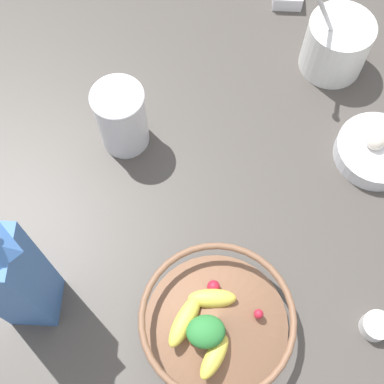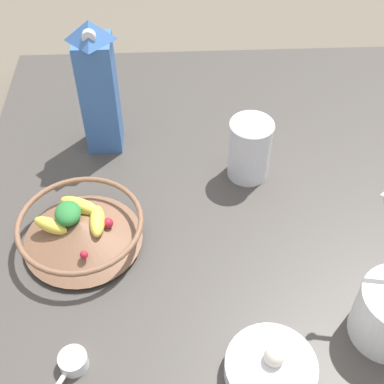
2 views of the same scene
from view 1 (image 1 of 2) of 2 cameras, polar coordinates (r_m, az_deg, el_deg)
name	(u,v)px [view 1 (image 1 of 2)]	position (r m, az deg, el deg)	size (l,w,h in m)	color
ground_plane	(152,172)	(0.96, -4.25, 2.17)	(6.00, 6.00, 0.00)	#665B4C
countertop	(151,165)	(0.94, -4.35, 2.84)	(1.00, 1.00, 0.05)	#47423D
fruit_bowl	(216,321)	(0.79, 2.56, -13.61)	(0.22, 0.22, 0.08)	brown
milk_carton	(9,276)	(0.73, -18.95, -8.46)	(0.07, 0.07, 0.29)	#3D6BB2
yogurt_tub	(337,43)	(1.01, 15.18, 15.06)	(0.12, 0.15, 0.24)	white
drinking_cup	(121,117)	(0.89, -7.54, 7.91)	(0.09, 0.09, 0.13)	white
measuring_scoop	(378,327)	(0.85, 19.19, -13.44)	(0.06, 0.09, 0.02)	white
garlic_bowl	(376,151)	(0.96, 18.99, 4.19)	(0.14, 0.14, 0.06)	white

